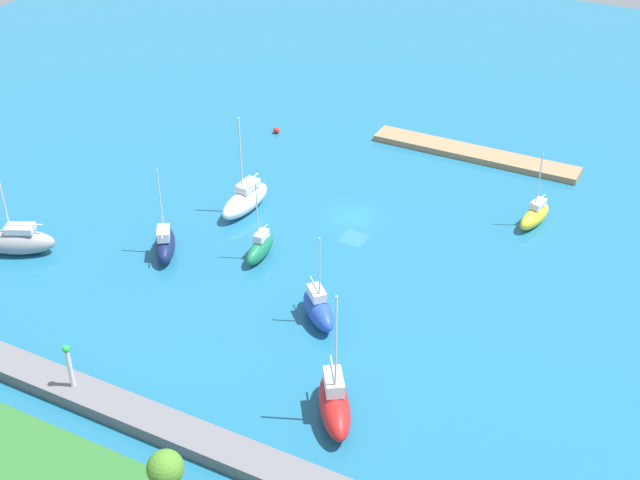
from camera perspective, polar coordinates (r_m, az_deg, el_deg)
water at (r=84.46m, az=2.28°, el=1.54°), size 160.00×160.00×0.00m
pier_dock at (r=97.08m, az=10.21°, el=5.66°), size 23.11×3.12×0.69m
breakwater at (r=62.33m, az=-10.78°, el=-11.88°), size 60.55×2.70×1.01m
harbor_beacon at (r=64.50m, az=-16.33°, el=-7.82°), size 0.56×0.56×3.73m
park_tree_west at (r=53.09m, az=-10.22°, el=-14.72°), size 2.25×2.25×5.25m
sailboat_green_outer_mooring at (r=77.94m, az=-4.00°, el=-0.55°), size 1.77×4.74×7.84m
sailboat_yellow_lone_north at (r=85.14m, az=14.06°, el=1.58°), size 2.58×5.20×7.86m
sailboat_white_far_north at (r=85.14m, az=-4.98°, el=2.68°), size 2.69×7.20×10.21m
sailboat_navy_west_end at (r=79.36m, az=-10.25°, el=-0.23°), size 4.55×5.57×8.69m
sailboat_gray_center_basin at (r=83.11m, az=-19.48°, el=-0.06°), size 7.47×5.28×10.52m
sailboat_blue_mid_basin at (r=70.13m, az=-0.12°, el=-4.59°), size 5.19×5.08×8.22m
sailboat_red_along_channel at (r=61.45m, az=0.96°, el=-10.79°), size 5.44×6.71×11.05m
mooring_buoy_red at (r=101.04m, az=-2.91°, el=7.29°), size 0.73×0.73×0.73m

